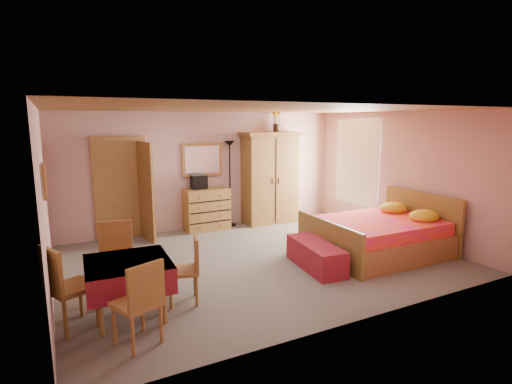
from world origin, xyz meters
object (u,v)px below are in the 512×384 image
chest_of_drawers (207,209)px  bed (377,226)px  bench (316,255)px  chair_west (72,287)px  stereo (199,182)px  wardrobe (270,178)px  sunflower_vase (276,121)px  wall_mirror (202,160)px  dining_table (129,289)px  floor_lamp (230,184)px  chair_east (183,270)px  chair_north (115,260)px  chair_south (137,302)px

chest_of_drawers → bed: size_ratio=0.43×
bench → chair_west: size_ratio=1.24×
stereo → bench: 3.35m
wardrobe → sunflower_vase: sunflower_vase is taller
wall_mirror → dining_table: wall_mirror is taller
floor_lamp → bench: (0.16, -3.15, -0.77)m
chair_east → wardrobe: bearing=-29.3°
floor_lamp → chair_west: bearing=-135.7°
chair_north → chair_south: bearing=103.6°
dining_table → chair_north: size_ratio=0.98×
chair_north → chair_east: chair_north is taller
dining_table → chair_west: bearing=179.1°
chest_of_drawers → chair_east: bearing=-116.3°
wall_mirror → wardrobe: bearing=-9.2°
wall_mirror → chair_west: size_ratio=0.90×
bench → chair_north: size_ratio=1.27×
sunflower_vase → bed: sunflower_vase is taller
dining_table → chair_south: bearing=-92.9°
sunflower_vase → bed: 3.59m
floor_lamp → chair_west: floor_lamp is taller
stereo → bed: 3.86m
bench → chest_of_drawers: bearing=104.1°
wall_mirror → stereo: (-0.15, -0.16, -0.47)m
chair_south → wall_mirror: bearing=39.5°
chair_north → dining_table: bearing=106.8°
floor_lamp → chair_south: floor_lamp is taller
dining_table → floor_lamp: bearing=50.1°
stereo → wall_mirror: bearing=48.3°
stereo → chair_east: 3.67m
stereo → chair_west: 4.41m
stereo → sunflower_vase: sunflower_vase is taller
bed → chair_south: 4.59m
bed → dining_table: bearing=-174.0°
chest_of_drawers → chair_south: (-2.30, -4.04, 0.02)m
stereo → sunflower_vase: size_ratio=0.63×
sunflower_vase → bench: bearing=-108.3°
bench → chair_south: bearing=-162.3°
sunflower_vase → chair_east: sunflower_vase is taller
chest_of_drawers → chair_north: size_ratio=0.97×
wardrobe → sunflower_vase: size_ratio=4.14×
wall_mirror → chair_south: size_ratio=0.96×
chest_of_drawers → bed: bearing=-54.9°
chair_north → chair_west: chair_west is taller
chest_of_drawers → sunflower_vase: size_ratio=1.89×
wall_mirror → sunflower_vase: 2.00m
stereo → bench: size_ratio=0.26×
chair_south → chair_west: (-0.60, 0.69, 0.03)m
wall_mirror → bench: 3.62m
floor_lamp → chair_east: floor_lamp is taller
stereo → chair_south: bearing=-117.8°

